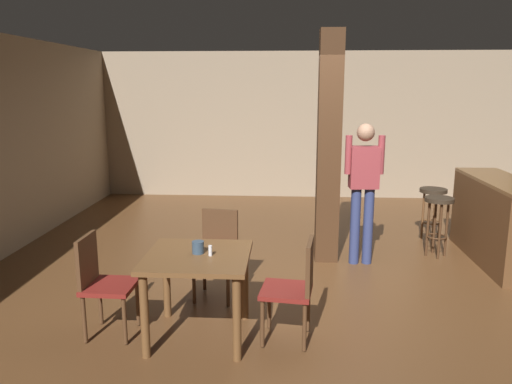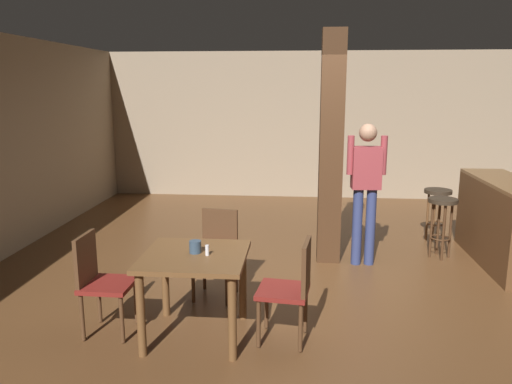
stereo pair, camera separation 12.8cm
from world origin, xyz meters
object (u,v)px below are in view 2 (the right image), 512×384
object	(u,v)px
bar_counter	(496,222)
dining_table	(195,269)
napkin_cup	(195,247)
chair_north	(217,249)
chair_west	(100,278)
standing_person	(366,184)
bar_stool_near	(442,213)
chair_east	(292,285)
salt_shaker	(207,250)
bar_stool_mid	(437,202)

from	to	relation	value
bar_counter	dining_table	bearing A→B (deg)	-146.96
napkin_cup	chair_north	bearing A→B (deg)	86.96
chair_west	standing_person	distance (m)	3.23
dining_table	chair_west	xyz separation A→B (m)	(-0.84, -0.01, -0.11)
chair_west	bar_stool_near	xyz separation A→B (m)	(3.52, 2.30, 0.08)
chair_east	bar_stool_near	size ratio (longest dim) A/B	1.15
chair_west	chair_east	bearing A→B (deg)	-0.41
chair_north	salt_shaker	distance (m)	0.94
bar_stool_near	salt_shaker	bearing A→B (deg)	-137.97
standing_person	bar_stool_mid	xyz separation A→B (m)	(1.15, 1.07, -0.44)
salt_shaker	bar_stool_near	bearing A→B (deg)	42.03
bar_counter	chair_west	bearing A→B (deg)	-152.54
napkin_cup	salt_shaker	bearing A→B (deg)	-26.92
napkin_cup	bar_stool_near	bearing A→B (deg)	40.09
chair_west	napkin_cup	distance (m)	0.90
chair_north	bar_stool_near	bearing A→B (deg)	28.29
napkin_cup	standing_person	size ratio (longest dim) A/B	0.06
bar_stool_near	chair_west	bearing A→B (deg)	-146.87
chair_east	standing_person	distance (m)	2.21
chair_west	bar_counter	xyz separation A→B (m)	(4.12, 2.14, 0.02)
standing_person	dining_table	bearing A→B (deg)	-130.42
chair_west	bar_stool_mid	bearing A→B (deg)	39.75
salt_shaker	chair_west	bearing A→B (deg)	179.22
chair_west	bar_counter	size ratio (longest dim) A/B	0.49
chair_east	bar_counter	size ratio (longest dim) A/B	0.49
bar_stool_mid	chair_east	bearing A→B (deg)	-123.00
chair_north	salt_shaker	xyz separation A→B (m)	(0.07, -0.89, 0.29)
chair_north	bar_stool_mid	bearing A→B (deg)	37.97
chair_east	bar_stool_mid	size ratio (longest dim) A/B	1.21
salt_shaker	bar_counter	xyz separation A→B (m)	(3.16, 2.15, -0.27)
chair_east	napkin_cup	distance (m)	0.88
napkin_cup	bar_stool_near	distance (m)	3.51
chair_north	standing_person	size ratio (longest dim) A/B	0.52
chair_west	bar_stool_near	size ratio (longest dim) A/B	1.15
napkin_cup	bar_counter	xyz separation A→B (m)	(3.28, 2.10, -0.27)
bar_stool_near	standing_person	bearing A→B (deg)	-161.96
chair_west	salt_shaker	size ratio (longest dim) A/B	9.85
chair_west	bar_stool_near	world-z (taller)	chair_west
chair_north	napkin_cup	world-z (taller)	chair_north
chair_north	napkin_cup	xyz separation A→B (m)	(-0.04, -0.84, 0.30)
chair_north	chair_east	bearing A→B (deg)	-48.64
dining_table	napkin_cup	bearing A→B (deg)	89.86
salt_shaker	bar_stool_mid	xyz separation A→B (m)	(2.70, 3.06, -0.24)
dining_table	chair_west	size ratio (longest dim) A/B	0.99
chair_west	bar_stool_near	distance (m)	4.20
dining_table	bar_stool_near	bearing A→B (deg)	40.51
chair_north	bar_stool_near	size ratio (longest dim) A/B	1.15
chair_east	bar_stool_near	xyz separation A→B (m)	(1.85, 2.31, 0.08)
bar_counter	bar_stool_mid	bearing A→B (deg)	117.04
salt_shaker	bar_stool_near	distance (m)	3.46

